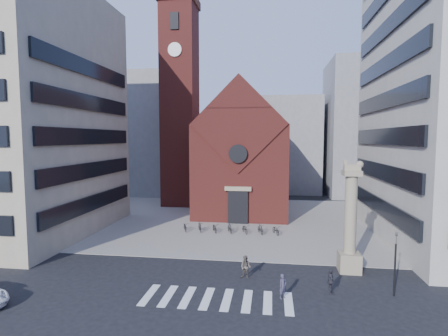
% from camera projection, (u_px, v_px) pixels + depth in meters
% --- Properties ---
extents(ground, '(120.00, 120.00, 0.00)m').
position_uv_depth(ground, '(216.00, 280.00, 25.52)').
color(ground, black).
rests_on(ground, ground).
extents(piazza, '(46.00, 30.00, 0.05)m').
position_uv_depth(piazza, '(240.00, 220.00, 44.28)').
color(piazza, gray).
rests_on(piazza, ground).
extents(zebra_crossing, '(10.20, 3.20, 0.01)m').
position_uv_depth(zebra_crossing, '(217.00, 299.00, 22.49)').
color(zebra_crossing, white).
rests_on(zebra_crossing, ground).
extents(church, '(12.00, 16.65, 18.00)m').
position_uv_depth(church, '(244.00, 155.00, 49.56)').
color(church, maroon).
rests_on(church, ground).
extents(campanile, '(5.50, 5.50, 31.20)m').
position_uv_depth(campanile, '(180.00, 103.00, 53.16)').
color(campanile, maroon).
rests_on(campanile, ground).
extents(building_left, '(18.00, 20.00, 26.00)m').
position_uv_depth(building_left, '(10.00, 113.00, 37.52)').
color(building_left, tan).
rests_on(building_left, ground).
extents(bg_block_left, '(16.00, 14.00, 22.00)m').
position_uv_depth(bg_block_left, '(146.00, 135.00, 66.76)').
color(bg_block_left, gray).
rests_on(bg_block_left, ground).
extents(bg_block_mid, '(14.00, 12.00, 18.00)m').
position_uv_depth(bg_block_mid, '(282.00, 145.00, 68.37)').
color(bg_block_mid, gray).
rests_on(bg_block_mid, ground).
extents(bg_block_right, '(16.00, 14.00, 24.00)m').
position_uv_depth(bg_block_right, '(373.00, 129.00, 62.99)').
color(bg_block_right, gray).
rests_on(bg_block_right, ground).
extents(lion_column, '(1.63, 1.60, 8.68)m').
position_uv_depth(lion_column, '(350.00, 228.00, 26.84)').
color(lion_column, gray).
rests_on(lion_column, ground).
extents(traffic_light, '(0.13, 0.16, 4.30)m').
position_uv_depth(traffic_light, '(395.00, 262.00, 22.72)').
color(traffic_light, black).
rests_on(traffic_light, ground).
extents(pedestrian_0, '(0.69, 0.68, 1.61)m').
position_uv_depth(pedestrian_0, '(283.00, 286.00, 22.53)').
color(pedestrian_0, '#383448').
rests_on(pedestrian_0, ground).
extents(pedestrian_1, '(1.00, 0.89, 1.69)m').
position_uv_depth(pedestrian_1, '(246.00, 267.00, 25.76)').
color(pedestrian_1, '#544B43').
rests_on(pedestrian_1, ground).
extents(pedestrian_2, '(0.52, 1.04, 1.71)m').
position_uv_depth(pedestrian_2, '(331.00, 281.00, 23.17)').
color(pedestrian_2, '#2A2A32').
rests_on(pedestrian_2, ground).
extents(scooter_0, '(1.22, 1.90, 0.94)m').
position_uv_depth(scooter_0, '(185.00, 227.00, 38.80)').
color(scooter_0, black).
rests_on(scooter_0, piazza).
extents(scooter_1, '(1.08, 1.81, 1.05)m').
position_uv_depth(scooter_1, '(200.00, 227.00, 38.57)').
color(scooter_1, black).
rests_on(scooter_1, piazza).
extents(scooter_2, '(1.22, 1.90, 0.94)m').
position_uv_depth(scooter_2, '(215.00, 228.00, 38.35)').
color(scooter_2, black).
rests_on(scooter_2, piazza).
extents(scooter_3, '(1.08, 1.81, 1.05)m').
position_uv_depth(scooter_3, '(230.00, 228.00, 38.13)').
color(scooter_3, black).
rests_on(scooter_3, piazza).
extents(scooter_4, '(1.22, 1.90, 0.94)m').
position_uv_depth(scooter_4, '(245.00, 229.00, 37.91)').
color(scooter_4, black).
rests_on(scooter_4, piazza).
extents(scooter_5, '(1.08, 1.81, 1.05)m').
position_uv_depth(scooter_5, '(260.00, 229.00, 37.68)').
color(scooter_5, black).
rests_on(scooter_5, piazza).
extents(scooter_6, '(1.22, 1.90, 0.94)m').
position_uv_depth(scooter_6, '(276.00, 230.00, 37.46)').
color(scooter_6, black).
rests_on(scooter_6, piazza).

